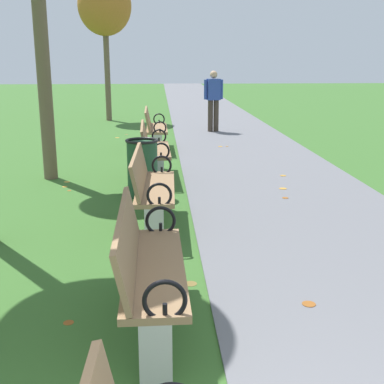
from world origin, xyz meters
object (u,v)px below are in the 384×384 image
(park_bench_2, at_px, (147,267))
(park_bench_5, at_px, (154,128))
(pedestrian_walking, at_px, (213,98))
(trash_bin, at_px, (142,168))
(park_bench_4, at_px, (153,150))
(tree_4, at_px, (105,7))
(park_bench_3, at_px, (151,187))

(park_bench_2, bearing_deg, park_bench_5, 90.00)
(pedestrian_walking, relative_size, trash_bin, 1.93)
(park_bench_4, xyz_separation_m, tree_4, (-1.51, 8.33, 3.01))
(park_bench_5, bearing_deg, park_bench_4, -90.00)
(park_bench_2, distance_m, park_bench_5, 7.68)
(trash_bin, bearing_deg, park_bench_4, 82.77)
(park_bench_2, xyz_separation_m, park_bench_3, (0.00, 2.39, 0.00))
(park_bench_4, relative_size, park_bench_5, 1.00)
(pedestrian_walking, bearing_deg, park_bench_5, -120.27)
(trash_bin, bearing_deg, pedestrian_walking, 75.29)
(tree_4, xyz_separation_m, trash_bin, (1.37, -9.49, -3.07))
(park_bench_2, bearing_deg, park_bench_4, 90.00)
(park_bench_4, height_order, pedestrian_walking, pedestrian_walking)
(park_bench_5, distance_m, trash_bin, 3.88)
(pedestrian_walking, xyz_separation_m, trash_bin, (-1.73, -6.58, -0.50))
(park_bench_5, xyz_separation_m, trash_bin, (-0.15, -3.87, -0.06))
(park_bench_5, bearing_deg, tree_4, 105.08)
(park_bench_3, bearing_deg, park_bench_5, 90.00)
(park_bench_2, relative_size, park_bench_5, 1.00)
(park_bench_3, distance_m, tree_4, 11.42)
(park_bench_2, bearing_deg, pedestrian_walking, 81.35)
(park_bench_3, height_order, pedestrian_walking, pedestrian_walking)
(tree_4, bearing_deg, park_bench_5, -74.92)
(park_bench_5, relative_size, pedestrian_walking, 0.99)
(park_bench_2, height_order, tree_4, tree_4)
(tree_4, height_order, trash_bin, tree_4)
(park_bench_3, xyz_separation_m, park_bench_4, (-0.00, 2.58, 0.00))
(park_bench_4, bearing_deg, pedestrian_walking, 73.75)
(park_bench_4, height_order, tree_4, tree_4)
(park_bench_4, xyz_separation_m, trash_bin, (-0.15, -1.16, -0.06))
(park_bench_4, relative_size, pedestrian_walking, 0.99)
(park_bench_4, distance_m, pedestrian_walking, 5.66)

